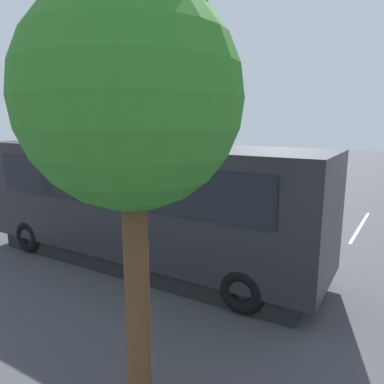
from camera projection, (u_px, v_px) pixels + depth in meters
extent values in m
plane|color=#424247|center=(223.00, 220.00, 14.31)|extent=(80.00, 80.00, 0.00)
cube|color=#26262B|center=(142.00, 197.00, 9.73)|extent=(9.79, 2.57, 2.80)
cube|color=black|center=(28.00, 165.00, 12.05)|extent=(0.08, 2.10, 1.23)
cube|color=black|center=(169.00, 171.00, 10.69)|extent=(8.21, 0.10, 1.01)
cube|color=black|center=(108.00, 184.00, 8.55)|extent=(8.21, 0.10, 1.01)
cube|color=red|center=(169.00, 208.00, 10.90)|extent=(8.60, 0.09, 0.28)
cube|color=black|center=(144.00, 254.00, 10.05)|extent=(9.00, 2.37, 0.45)
torus|color=black|center=(87.00, 219.00, 12.66)|extent=(1.00, 0.33, 1.00)
torus|color=black|center=(29.00, 236.00, 10.76)|extent=(1.00, 0.33, 1.00)
torus|color=black|center=(277.00, 255.00, 9.22)|extent=(1.00, 0.33, 1.00)
torus|color=black|center=(242.00, 291.00, 7.32)|extent=(1.00, 0.33, 1.00)
cylinder|color=#473823|center=(227.00, 228.00, 11.68)|extent=(0.14, 0.14, 0.78)
cube|color=black|center=(227.00, 240.00, 11.80)|extent=(0.14, 0.27, 0.10)
cylinder|color=#473823|center=(232.00, 228.00, 11.63)|extent=(0.14, 0.14, 0.78)
cube|color=black|center=(232.00, 240.00, 11.75)|extent=(0.14, 0.27, 0.10)
cube|color=silver|center=(230.00, 206.00, 11.51)|extent=(0.42, 0.34, 0.65)
cylinder|color=silver|center=(223.00, 205.00, 11.59)|extent=(0.10, 0.10, 0.62)
sphere|color=tan|center=(223.00, 214.00, 11.66)|extent=(0.10, 0.10, 0.09)
cylinder|color=silver|center=(237.00, 206.00, 11.42)|extent=(0.10, 0.10, 0.62)
sphere|color=tan|center=(237.00, 216.00, 11.49)|extent=(0.10, 0.10, 0.09)
sphere|color=tan|center=(230.00, 192.00, 11.42)|extent=(0.27, 0.27, 0.24)
cylinder|color=black|center=(197.00, 225.00, 12.02)|extent=(0.15, 0.15, 0.78)
cube|color=black|center=(197.00, 237.00, 12.14)|extent=(0.17, 0.28, 0.10)
cylinder|color=black|center=(201.00, 225.00, 11.98)|extent=(0.15, 0.15, 0.78)
cube|color=black|center=(202.00, 237.00, 12.10)|extent=(0.17, 0.28, 0.10)
cube|color=#D8F233|center=(199.00, 204.00, 11.86)|extent=(0.44, 0.38, 0.65)
cube|color=silver|center=(199.00, 204.00, 11.86)|extent=(0.46, 0.39, 0.06)
cylinder|color=#D8F233|center=(192.00, 203.00, 11.91)|extent=(0.11, 0.11, 0.62)
sphere|color=tan|center=(192.00, 212.00, 11.97)|extent=(0.11, 0.11, 0.09)
cylinder|color=#D8F233|center=(206.00, 204.00, 11.79)|extent=(0.11, 0.11, 0.62)
sphere|color=tan|center=(206.00, 213.00, 11.85)|extent=(0.11, 0.11, 0.09)
sphere|color=tan|center=(199.00, 190.00, 11.77)|extent=(0.29, 0.29, 0.23)
cylinder|color=black|center=(174.00, 218.00, 12.91)|extent=(0.13, 0.13, 0.74)
cube|color=black|center=(175.00, 229.00, 13.02)|extent=(0.12, 0.27, 0.10)
cylinder|color=black|center=(177.00, 219.00, 12.82)|extent=(0.13, 0.13, 0.74)
cube|color=black|center=(178.00, 229.00, 12.93)|extent=(0.12, 0.27, 0.10)
cube|color=#3F594C|center=(175.00, 200.00, 12.73)|extent=(0.40, 0.31, 0.62)
cylinder|color=#3F594C|center=(170.00, 199.00, 12.86)|extent=(0.10, 0.10, 0.58)
sphere|color=tan|center=(170.00, 207.00, 12.92)|extent=(0.10, 0.10, 0.09)
cylinder|color=#3F594C|center=(181.00, 200.00, 12.59)|extent=(0.10, 0.10, 0.58)
sphere|color=tan|center=(181.00, 209.00, 12.65)|extent=(0.10, 0.10, 0.09)
sphere|color=tan|center=(175.00, 188.00, 12.64)|extent=(0.24, 0.24, 0.22)
cylinder|color=black|center=(150.00, 214.00, 13.28)|extent=(0.13, 0.13, 0.79)
cube|color=black|center=(151.00, 226.00, 13.40)|extent=(0.12, 0.27, 0.10)
cylinder|color=black|center=(153.00, 215.00, 13.19)|extent=(0.13, 0.13, 0.79)
cube|color=black|center=(154.00, 226.00, 13.31)|extent=(0.12, 0.27, 0.10)
cube|color=navy|center=(151.00, 195.00, 13.09)|extent=(0.40, 0.31, 0.66)
cylinder|color=navy|center=(146.00, 194.00, 13.23)|extent=(0.10, 0.10, 0.63)
sphere|color=tan|center=(146.00, 203.00, 13.29)|extent=(0.10, 0.10, 0.09)
cylinder|color=navy|center=(156.00, 196.00, 12.95)|extent=(0.10, 0.10, 0.63)
sphere|color=tan|center=(156.00, 204.00, 13.02)|extent=(0.10, 0.10, 0.09)
sphere|color=tan|center=(150.00, 183.00, 13.00)|extent=(0.26, 0.26, 0.24)
torus|color=black|center=(228.00, 242.00, 10.85)|extent=(0.61, 0.24, 0.60)
cylinder|color=silver|center=(228.00, 242.00, 10.85)|extent=(0.14, 0.12, 0.12)
torus|color=black|center=(271.00, 254.00, 9.91)|extent=(0.61, 0.24, 0.60)
cylinder|color=silver|center=(271.00, 254.00, 9.91)|extent=(0.14, 0.14, 0.12)
cylinder|color=silver|center=(230.00, 231.00, 10.75)|extent=(0.32, 0.11, 0.67)
cube|color=#0C19B2|center=(247.00, 236.00, 10.36)|extent=(0.88, 0.43, 0.36)
cube|color=black|center=(261.00, 238.00, 10.04)|extent=(0.55, 0.31, 0.20)
cylinder|color=silver|center=(255.00, 247.00, 10.06)|extent=(0.46, 0.16, 0.08)
cylinder|color=black|center=(231.00, 222.00, 10.66)|extent=(0.14, 0.58, 0.04)
torus|color=black|center=(183.00, 195.00, 17.58)|extent=(0.61, 0.16, 0.60)
cylinder|color=silver|center=(183.00, 195.00, 17.58)|extent=(0.13, 0.11, 0.12)
torus|color=black|center=(167.00, 171.00, 17.89)|extent=(0.85, 0.17, 0.85)
cylinder|color=silver|center=(167.00, 171.00, 17.89)|extent=(0.13, 0.13, 0.12)
cylinder|color=silver|center=(187.00, 190.00, 17.40)|extent=(0.68, 0.09, 0.28)
cube|color=#198C33|center=(180.00, 181.00, 17.54)|extent=(0.83, 0.32, 0.87)
cube|color=black|center=(175.00, 172.00, 17.61)|extent=(0.50, 0.25, 0.52)
cylinder|color=silver|center=(175.00, 177.00, 17.84)|extent=(0.36, 0.10, 0.39)
cylinder|color=black|center=(190.00, 186.00, 17.25)|extent=(0.07, 0.58, 0.04)
cube|color=black|center=(183.00, 176.00, 17.40)|extent=(0.48, 0.36, 0.52)
sphere|color=white|center=(190.00, 181.00, 17.21)|extent=(0.27, 0.27, 0.26)
cylinder|color=black|center=(184.00, 181.00, 17.19)|extent=(0.46, 0.11, 0.20)
cylinder|color=black|center=(175.00, 177.00, 17.46)|extent=(0.37, 0.12, 0.34)
cylinder|color=black|center=(188.00, 180.00, 17.48)|extent=(0.46, 0.11, 0.20)
cylinder|color=black|center=(179.00, 176.00, 17.75)|extent=(0.37, 0.12, 0.34)
cube|color=orange|center=(211.00, 204.00, 16.91)|extent=(0.34, 0.34, 0.03)
cone|color=orange|center=(211.00, 198.00, 16.84)|extent=(0.26, 0.26, 0.60)
cylinder|color=white|center=(211.00, 199.00, 16.85)|extent=(0.19, 0.19, 0.07)
cylinder|color=#51381E|center=(137.00, 301.00, 4.63)|extent=(0.32, 0.32, 3.23)
sphere|color=#2D7523|center=(131.00, 98.00, 4.14)|extent=(2.60, 2.60, 2.60)
sphere|color=#2D7523|center=(129.00, 25.00, 3.98)|extent=(1.82, 1.82, 1.82)
cube|color=white|center=(360.00, 226.00, 13.48)|extent=(0.18, 4.57, 0.01)
cube|color=white|center=(285.00, 216.00, 14.93)|extent=(0.16, 3.53, 0.01)
cube|color=white|center=(224.00, 207.00, 16.37)|extent=(0.17, 3.85, 0.01)
cube|color=white|center=(172.00, 200.00, 17.81)|extent=(0.19, 4.91, 0.01)
cube|color=white|center=(128.00, 194.00, 19.26)|extent=(0.18, 4.19, 0.01)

